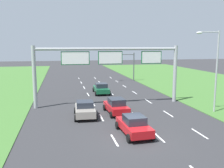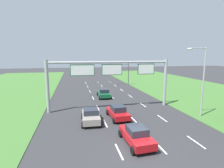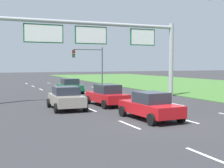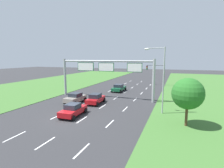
{
  "view_description": "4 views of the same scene",
  "coord_description": "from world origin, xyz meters",
  "px_view_note": "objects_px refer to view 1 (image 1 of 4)",
  "views": [
    {
      "loc": [
        -5.54,
        -17.35,
        7.01
      ],
      "look_at": [
        0.98,
        14.05,
        2.03
      ],
      "focal_mm": 40.0,
      "sensor_mm": 36.0,
      "label": 1
    },
    {
      "loc": [
        -5.08,
        -12.36,
        7.51
      ],
      "look_at": [
        1.21,
        15.75,
        2.8
      ],
      "focal_mm": 28.0,
      "sensor_mm": 36.0,
      "label": 2
    },
    {
      "loc": [
        -8.89,
        -14.21,
        3.15
      ],
      "look_at": [
        1.82,
        10.45,
        1.39
      ],
      "focal_mm": 50.0,
      "sensor_mm": 36.0,
      "label": 3
    },
    {
      "loc": [
        11.87,
        -16.99,
        7.09
      ],
      "look_at": [
        -0.43,
        15.83,
        1.91
      ],
      "focal_mm": 28.0,
      "sensor_mm": 36.0,
      "label": 4
    }
  ],
  "objects_px": {
    "car_far_ahead": "(134,125)",
    "street_lamp": "(214,64)",
    "car_lead_silver": "(116,106)",
    "traffic_light_mast": "(124,62)",
    "sign_gantry": "(109,63)",
    "car_mid_lane": "(101,88)",
    "car_near_red": "(85,109)"
  },
  "relations": [
    {
      "from": "car_lead_silver",
      "to": "traffic_light_mast",
      "type": "xyz_separation_m",
      "value": [
        6.77,
        22.87,
        3.08
      ]
    },
    {
      "from": "traffic_light_mast",
      "to": "street_lamp",
      "type": "distance_m",
      "value": 24.7
    },
    {
      "from": "car_lead_silver",
      "to": "sign_gantry",
      "type": "bearing_deg",
      "value": 86.44
    },
    {
      "from": "sign_gantry",
      "to": "car_mid_lane",
      "type": "bearing_deg",
      "value": 88.51
    },
    {
      "from": "car_near_red",
      "to": "sign_gantry",
      "type": "distance_m",
      "value": 7.07
    },
    {
      "from": "car_near_red",
      "to": "street_lamp",
      "type": "distance_m",
      "value": 13.93
    },
    {
      "from": "car_far_ahead",
      "to": "street_lamp",
      "type": "xyz_separation_m",
      "value": [
        9.9,
        4.73,
        4.31
      ]
    },
    {
      "from": "sign_gantry",
      "to": "traffic_light_mast",
      "type": "relative_size",
      "value": 3.08
    },
    {
      "from": "sign_gantry",
      "to": "car_far_ahead",
      "type": "bearing_deg",
      "value": -90.14
    },
    {
      "from": "sign_gantry",
      "to": "traffic_light_mast",
      "type": "xyz_separation_m",
      "value": [
        6.74,
        18.85,
        -1.08
      ]
    },
    {
      "from": "car_near_red",
      "to": "street_lamp",
      "type": "height_order",
      "value": "street_lamp"
    },
    {
      "from": "car_far_ahead",
      "to": "street_lamp",
      "type": "height_order",
      "value": "street_lamp"
    },
    {
      "from": "car_near_red",
      "to": "traffic_light_mast",
      "type": "distance_m",
      "value": 25.74
    },
    {
      "from": "sign_gantry",
      "to": "traffic_light_mast",
      "type": "bearing_deg",
      "value": 70.33
    },
    {
      "from": "car_far_ahead",
      "to": "sign_gantry",
      "type": "bearing_deg",
      "value": 87.11
    },
    {
      "from": "car_near_red",
      "to": "car_far_ahead",
      "type": "bearing_deg",
      "value": -57.14
    },
    {
      "from": "car_mid_lane",
      "to": "sign_gantry",
      "type": "distance_m",
      "value": 8.16
    },
    {
      "from": "traffic_light_mast",
      "to": "street_lamp",
      "type": "bearing_deg",
      "value": -82.7
    },
    {
      "from": "car_near_red",
      "to": "car_lead_silver",
      "type": "height_order",
      "value": "car_lead_silver"
    },
    {
      "from": "sign_gantry",
      "to": "street_lamp",
      "type": "bearing_deg",
      "value": -29.64
    },
    {
      "from": "car_far_ahead",
      "to": "car_mid_lane",
      "type": "bearing_deg",
      "value": 86.57
    },
    {
      "from": "car_lead_silver",
      "to": "sign_gantry",
      "type": "distance_m",
      "value": 5.78
    },
    {
      "from": "car_lead_silver",
      "to": "car_mid_lane",
      "type": "height_order",
      "value": "car_lead_silver"
    },
    {
      "from": "car_mid_lane",
      "to": "sign_gantry",
      "type": "xyz_separation_m",
      "value": [
        -0.18,
        -7.0,
        4.18
      ]
    },
    {
      "from": "car_far_ahead",
      "to": "traffic_light_mast",
      "type": "relative_size",
      "value": 0.77
    },
    {
      "from": "car_lead_silver",
      "to": "car_far_ahead",
      "type": "xyz_separation_m",
      "value": [
        0.0,
        -6.33,
        -0.02
      ]
    },
    {
      "from": "car_mid_lane",
      "to": "car_far_ahead",
      "type": "xyz_separation_m",
      "value": [
        -0.21,
        -17.36,
        0.01
      ]
    },
    {
      "from": "car_lead_silver",
      "to": "sign_gantry",
      "type": "xyz_separation_m",
      "value": [
        0.03,
        4.02,
        4.16
      ]
    },
    {
      "from": "street_lamp",
      "to": "traffic_light_mast",
      "type": "bearing_deg",
      "value": 97.3
    },
    {
      "from": "traffic_light_mast",
      "to": "car_far_ahead",
      "type": "bearing_deg",
      "value": -103.05
    },
    {
      "from": "car_near_red",
      "to": "sign_gantry",
      "type": "height_order",
      "value": "sign_gantry"
    },
    {
      "from": "car_far_ahead",
      "to": "sign_gantry",
      "type": "relative_size",
      "value": 0.25
    }
  ]
}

